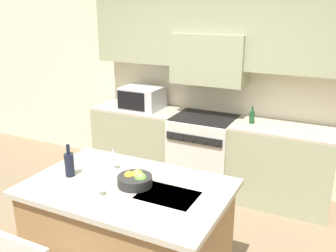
% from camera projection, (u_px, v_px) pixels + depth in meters
% --- Properties ---
extents(back_cabinetry, '(10.00, 0.46, 2.70)m').
position_uv_depth(back_cabinetry, '(214.00, 63.00, 4.66)').
color(back_cabinetry, beige).
rests_on(back_cabinetry, ground_plane).
extents(back_counter, '(3.08, 0.62, 0.95)m').
position_uv_depth(back_counter, '(204.00, 152.00, 4.79)').
color(back_counter, gray).
rests_on(back_counter, ground_plane).
extents(range_stove, '(0.76, 0.70, 0.95)m').
position_uv_depth(range_stove, '(203.00, 153.00, 4.77)').
color(range_stove, beige).
rests_on(range_stove, ground_plane).
extents(microwave, '(0.52, 0.44, 0.29)m').
position_uv_depth(microwave, '(142.00, 98.00, 4.97)').
color(microwave, '#B7B7BC').
rests_on(microwave, back_counter).
extents(kitchen_island, '(1.60, 1.04, 0.91)m').
position_uv_depth(kitchen_island, '(129.00, 234.00, 3.11)').
color(kitchen_island, olive).
rests_on(kitchen_island, ground_plane).
extents(wine_bottle, '(0.08, 0.08, 0.28)m').
position_uv_depth(wine_bottle, '(69.00, 164.00, 3.10)').
color(wine_bottle, black).
rests_on(wine_bottle, kitchen_island).
extents(wine_glass_near, '(0.07, 0.07, 0.19)m').
position_uv_depth(wine_glass_near, '(98.00, 180.00, 2.76)').
color(wine_glass_near, white).
rests_on(wine_glass_near, kitchen_island).
extents(wine_glass_far, '(0.07, 0.07, 0.19)m').
position_uv_depth(wine_glass_far, '(113.00, 155.00, 3.22)').
color(wine_glass_far, white).
rests_on(wine_glass_far, kitchen_island).
extents(fruit_bowl, '(0.28, 0.28, 0.12)m').
position_uv_depth(fruit_bowl, '(135.00, 180.00, 2.95)').
color(fruit_bowl, black).
rests_on(fruit_bowl, kitchen_island).
extents(oil_bottle_on_counter, '(0.06, 0.06, 0.21)m').
position_uv_depth(oil_bottle_on_counter, '(252.00, 117.00, 4.36)').
color(oil_bottle_on_counter, '#194723').
rests_on(oil_bottle_on_counter, back_counter).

